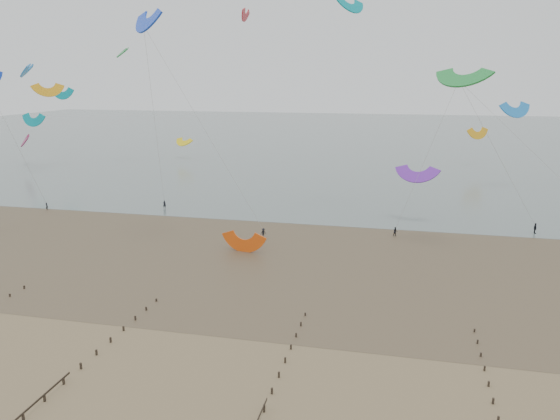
{
  "coord_description": "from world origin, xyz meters",
  "views": [
    {
      "loc": [
        13.77,
        -43.58,
        26.11
      ],
      "look_at": [
        -2.55,
        28.0,
        8.0
      ],
      "focal_mm": 35.0,
      "sensor_mm": 36.0,
      "label": 1
    }
  ],
  "objects": [
    {
      "name": "kitesurfer_lead",
      "position": [
        -55.26,
        49.34,
        0.76
      ],
      "size": [
        0.65,
        0.55,
        1.52
      ],
      "primitive_type": "imported",
      "rotation": [
        0.0,
        0.0,
        2.74
      ],
      "color": "black",
      "rests_on": "ground"
    },
    {
      "name": "kitesurfers",
      "position": [
        32.92,
        48.42,
        0.83
      ],
      "size": [
        115.27,
        18.68,
        1.83
      ],
      "color": "black",
      "rests_on": "ground"
    },
    {
      "name": "sea_and_shore",
      "position": [
        -4.08,
        34.4,
        0.01
      ],
      "size": [
        500.0,
        665.0,
        0.03
      ],
      "color": "#475654",
      "rests_on": "ground"
    },
    {
      "name": "ground",
      "position": [
        0.0,
        0.0,
        0.0
      ],
      "size": [
        500.0,
        500.0,
        0.0
      ],
      "primitive_type": "plane",
      "color": "brown",
      "rests_on": "ground"
    },
    {
      "name": "kites_airborne",
      "position": [
        -15.17,
        87.58,
        21.36
      ],
      "size": [
        236.62,
        104.33,
        44.01
      ],
      "color": "purple",
      "rests_on": "ground"
    },
    {
      "name": "grounded_kite",
      "position": [
        -9.22,
        32.44,
        0.0
      ],
      "size": [
        6.7,
        5.59,
        3.33
      ],
      "primitive_type": null,
      "rotation": [
        1.54,
        0.0,
        -0.15
      ],
      "color": "#E24D0E",
      "rests_on": "ground"
    }
  ]
}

